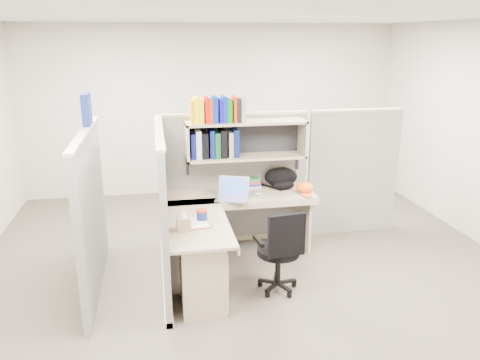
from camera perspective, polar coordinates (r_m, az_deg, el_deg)
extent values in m
plane|color=#3B342E|center=(5.24, 1.11, -11.21)|extent=(6.00, 6.00, 0.00)
plane|color=#B0AA9F|center=(7.67, -3.36, 8.47)|extent=(6.00, 0.00, 6.00)
plane|color=#B0AA9F|center=(2.11, 18.49, -16.03)|extent=(6.00, 0.00, 6.00)
plane|color=silver|center=(4.63, 1.31, 19.74)|extent=(6.00, 6.00, 0.00)
cube|color=slate|center=(5.76, -0.64, 0.03)|extent=(1.80, 0.06, 1.60)
cube|color=tan|center=(5.58, -0.66, 8.07)|extent=(1.80, 0.08, 0.03)
cube|color=slate|center=(4.83, -9.38, -3.58)|extent=(0.06, 1.80, 1.60)
cube|color=tan|center=(4.61, -9.86, 5.96)|extent=(0.08, 1.80, 0.03)
cube|color=slate|center=(4.87, -17.65, -3.98)|extent=(0.06, 1.80, 1.60)
cube|color=slate|center=(6.20, 13.62, 0.78)|extent=(1.20, 0.06, 1.60)
cube|color=navy|center=(4.97, -18.21, 8.20)|extent=(0.07, 0.27, 0.32)
cube|color=white|center=(4.85, -9.26, 1.49)|extent=(0.00, 0.21, 0.28)
cube|color=tan|center=(5.41, 0.76, 7.05)|extent=(1.40, 0.34, 0.03)
cube|color=tan|center=(5.50, 0.74, 2.84)|extent=(1.40, 0.34, 0.03)
cube|color=tan|center=(5.36, -6.48, 4.62)|extent=(0.03, 0.34, 0.44)
cube|color=tan|center=(5.62, 7.64, 5.15)|extent=(0.03, 0.34, 0.44)
cube|color=black|center=(5.60, 0.43, 5.26)|extent=(1.38, 0.01, 0.41)
cube|color=orange|center=(5.28, -5.87, 8.32)|extent=(0.03, 0.20, 0.26)
cube|color=#FFE105|center=(5.29, -5.41, 8.50)|extent=(0.05, 0.20, 0.29)
cube|color=yellow|center=(5.29, -4.83, 8.36)|extent=(0.06, 0.20, 0.26)
cube|color=red|center=(5.30, -4.15, 8.55)|extent=(0.04, 0.20, 0.29)
cube|color=#AC2506|center=(5.30, -3.68, 8.40)|extent=(0.05, 0.20, 0.26)
cube|color=navy|center=(5.31, -3.11, 8.58)|extent=(0.06, 0.20, 0.29)
cube|color=#140492|center=(5.32, -2.42, 8.45)|extent=(0.04, 0.20, 0.26)
cube|color=#0518A3|center=(5.32, -1.96, 8.62)|extent=(0.04, 0.20, 0.29)
cube|color=#07680B|center=(5.33, -1.39, 8.48)|extent=(0.06, 0.20, 0.26)
cube|color=red|center=(5.34, -0.72, 8.66)|extent=(0.04, 0.20, 0.29)
cube|color=black|center=(5.35, -0.26, 8.51)|extent=(0.05, 0.20, 0.26)
cube|color=gray|center=(5.36, 0.31, 8.69)|extent=(0.06, 0.20, 0.29)
cube|color=#070B4C|center=(5.40, -5.79, 4.23)|extent=(0.05, 0.24, 0.29)
cube|color=#BBBBBB|center=(5.40, -5.13, 4.42)|extent=(0.06, 0.24, 0.32)
cube|color=black|center=(5.41, -4.37, 4.30)|extent=(0.07, 0.24, 0.29)
cube|color=#081153|center=(5.41, -3.51, 4.49)|extent=(0.05, 0.24, 0.32)
cube|color=#094319|center=(5.42, -2.85, 4.36)|extent=(0.06, 0.24, 0.29)
cube|color=black|center=(5.43, -2.10, 4.55)|extent=(0.07, 0.24, 0.32)
cube|color=gray|center=(5.45, -1.24, 4.43)|extent=(0.05, 0.24, 0.29)
cube|color=#07144E|center=(5.45, -0.60, 4.61)|extent=(0.06, 0.24, 0.32)
cube|color=tan|center=(5.47, -0.04, -1.80)|extent=(1.74, 0.60, 0.03)
cube|color=tan|center=(4.69, -5.22, -5.17)|extent=(0.60, 1.34, 0.03)
cube|color=tan|center=(5.21, 0.56, -3.21)|extent=(1.74, 0.02, 0.07)
cube|color=tan|center=(4.73, -1.58, -5.33)|extent=(0.02, 1.34, 0.07)
cube|color=tan|center=(4.53, -4.66, -11.22)|extent=(0.40, 0.55, 0.68)
cube|color=tan|center=(4.46, -2.01, -8.75)|extent=(0.02, 0.50, 0.16)
cube|color=tan|center=(4.54, -1.98, -10.80)|extent=(0.02, 0.50, 0.16)
cube|color=tan|center=(4.65, -1.96, -13.20)|extent=(0.02, 0.50, 0.22)
cube|color=#B2B2B7|center=(4.46, -1.88, -8.74)|extent=(0.01, 0.12, 0.01)
cube|color=tan|center=(5.82, 7.71, -4.64)|extent=(0.03, 0.55, 0.70)
cylinder|color=navy|center=(4.69, -4.67, -4.31)|extent=(0.10, 0.10, 0.09)
cylinder|color=#C03712|center=(4.68, -4.68, -3.71)|extent=(0.11, 0.11, 0.02)
ellipsoid|color=#93AAD1|center=(5.40, 2.19, -1.72)|extent=(0.10, 0.08, 0.03)
cylinder|color=white|center=(5.55, -0.55, -0.83)|extent=(0.09, 0.09, 0.10)
cylinder|color=black|center=(4.73, 4.69, -8.63)|extent=(0.43, 0.43, 0.06)
cube|color=black|center=(4.47, 5.71, -6.75)|extent=(0.37, 0.09, 0.43)
cylinder|color=black|center=(4.81, 4.64, -10.52)|extent=(0.06, 0.06, 0.37)
cylinder|color=black|center=(4.91, 4.58, -12.72)|extent=(0.41, 0.41, 0.09)
cube|color=black|center=(4.60, 2.26, -7.44)|extent=(0.07, 0.24, 0.04)
cube|color=black|center=(4.75, 7.13, -6.75)|extent=(0.07, 0.24, 0.04)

